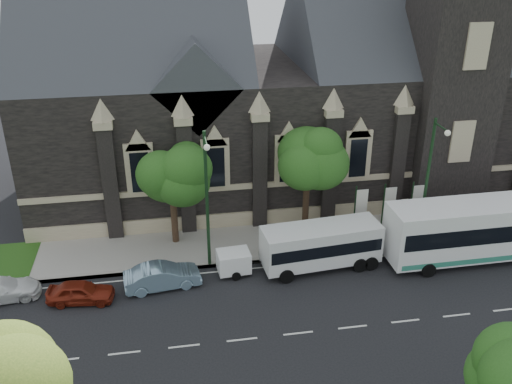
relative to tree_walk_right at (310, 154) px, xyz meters
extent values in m
plane|color=black|center=(-3.21, -10.71, -5.82)|extent=(160.00, 160.00, 0.00)
cube|color=gray|center=(-3.21, -1.21, -5.74)|extent=(80.00, 5.00, 0.15)
cube|color=black|center=(0.79, 8.79, -0.82)|extent=(40.00, 15.00, 10.00)
cube|color=#2E2F35|center=(-11.21, 8.79, 4.18)|extent=(16.00, 15.00, 15.00)
cube|color=#2E2F35|center=(10.79, 8.79, 4.18)|extent=(20.00, 15.00, 15.00)
cube|color=#2E2F35|center=(-7.21, 4.29, 4.18)|extent=(6.00, 6.00, 6.00)
cube|color=black|center=(10.79, 2.79, 3.18)|extent=(5.50, 5.50, 18.00)
cube|color=tan|center=(0.79, 1.25, -2.62)|extent=(40.00, 0.22, 0.40)
cube|color=tan|center=(0.79, 1.25, -5.22)|extent=(40.00, 0.25, 1.20)
cube|color=black|center=(-1.21, 1.11, -1.02)|extent=(1.20, 0.12, 2.80)
sphere|color=olive|center=(-14.43, -18.93, 1.18)|extent=(3.12, 3.12, 3.12)
cylinder|color=black|center=(-0.21, -0.21, -3.84)|extent=(0.44, 0.44, 3.96)
sphere|color=#25551A|center=(-0.21, -0.21, -0.18)|extent=(3.84, 3.84, 3.84)
sphere|color=#25551A|center=(0.51, 0.51, 0.54)|extent=(2.88, 2.88, 2.88)
cylinder|color=black|center=(-9.21, -0.21, -3.84)|extent=(0.44, 0.44, 3.96)
sphere|color=#25551A|center=(-9.21, -0.21, -0.25)|extent=(3.68, 3.68, 3.68)
sphere|color=#25551A|center=(-8.52, 0.48, 0.44)|extent=(2.76, 2.76, 2.76)
cylinder|color=#153119|center=(6.79, -3.41, -1.32)|extent=(0.20, 0.20, 9.00)
cylinder|color=#153119|center=(6.79, -4.21, 2.88)|extent=(0.10, 1.60, 0.10)
sphere|color=silver|center=(6.79, -5.01, 2.78)|extent=(0.36, 0.36, 0.36)
cylinder|color=#153119|center=(-7.21, -3.41, -1.32)|extent=(0.20, 0.20, 9.00)
cylinder|color=#153119|center=(-7.21, -4.21, 2.88)|extent=(0.10, 1.60, 0.10)
sphere|color=silver|center=(-7.21, -5.01, 2.78)|extent=(0.36, 0.36, 0.36)
cylinder|color=#153119|center=(2.79, -1.71, -3.82)|extent=(0.10, 0.10, 4.00)
cube|color=white|center=(3.24, -1.71, -3.22)|extent=(0.80, 0.04, 2.20)
cylinder|color=#153119|center=(4.79, -1.71, -3.82)|extent=(0.10, 0.10, 4.00)
cube|color=white|center=(5.24, -1.71, -3.22)|extent=(0.80, 0.04, 2.20)
cylinder|color=#153119|center=(6.79, -1.71, -3.82)|extent=(0.10, 0.10, 4.00)
cube|color=white|center=(7.24, -1.71, -3.22)|extent=(0.80, 0.04, 2.20)
cube|color=white|center=(10.63, -5.41, -3.61)|extent=(13.63, 2.98, 3.52)
cube|color=black|center=(10.63, -5.41, -3.36)|extent=(13.09, 3.01, 1.11)
cube|color=#2E7F67|center=(10.63, -5.41, -5.07)|extent=(13.09, 3.00, 0.35)
cylinder|color=black|center=(5.88, -6.87, -5.37)|extent=(0.90, 0.29, 0.90)
cylinder|color=black|center=(5.85, -4.04, -5.37)|extent=(0.90, 0.29, 0.90)
cube|color=silver|center=(-0.36, -4.68, -4.17)|extent=(7.55, 2.98, 2.39)
cube|color=black|center=(-0.36, -4.68, -4.05)|extent=(7.26, 2.99, 0.80)
cylinder|color=black|center=(-2.82, -6.07, -5.37)|extent=(0.92, 0.36, 0.90)
cylinder|color=black|center=(-3.03, -3.76, -5.37)|extent=(0.92, 0.36, 0.90)
cylinder|color=black|center=(1.95, -5.63, -5.37)|extent=(0.92, 0.36, 0.90)
cylinder|color=black|center=(1.74, -3.33, -5.37)|extent=(0.92, 0.36, 0.90)
cylinder|color=black|center=(2.68, -5.57, -5.37)|extent=(0.92, 0.36, 0.90)
cylinder|color=black|center=(2.47, -3.26, -5.37)|extent=(0.92, 0.36, 0.90)
cube|color=white|center=(-5.82, -4.55, -4.93)|extent=(2.06, 1.61, 1.28)
cylinder|color=black|center=(-5.77, -5.28, -5.54)|extent=(0.56, 0.24, 0.55)
cylinder|color=black|center=(-5.87, -3.81, -5.54)|extent=(0.56, 0.24, 0.55)
cylinder|color=black|center=(-4.55, -4.45, -5.28)|extent=(1.18, 0.16, 0.08)
imported|color=#7E9EB6|center=(-10.17, -5.25, -5.08)|extent=(4.65, 2.12, 1.48)
imported|color=maroon|center=(-14.79, -5.92, -5.18)|extent=(3.90, 1.92, 1.28)
camera|label=1|loc=(-9.30, -33.21, 13.52)|focal=38.91mm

